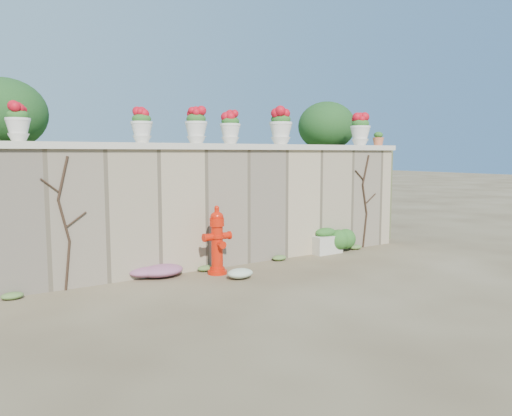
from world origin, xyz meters
TOP-DOWN VIEW (x-y plane):
  - ground at (0.00, 0.00)m, footprint 80.00×80.00m
  - stone_wall at (0.00, 1.80)m, footprint 8.00×0.40m
  - wall_cap at (0.00, 1.80)m, footprint 8.10×0.52m
  - raised_fill at (0.00, 5.00)m, footprint 9.00×6.00m
  - back_shrub_left at (-3.20, 3.00)m, footprint 1.30×1.30m
  - back_shrub_right at (3.40, 3.00)m, footprint 1.30×1.30m
  - vine_left at (-2.67, 1.58)m, footprint 0.60×0.04m
  - vine_right at (3.23, 1.58)m, footprint 0.60×0.04m
  - fire_hydrant at (-0.43, 1.24)m, footprint 0.47×0.33m
  - planter_box at (2.14, 1.55)m, footprint 0.60×0.36m
  - green_shrub at (2.52, 1.53)m, footprint 0.60×0.54m
  - magenta_clump at (-1.39, 1.53)m, footprint 0.89×0.59m
  - white_flowers at (-0.29, 0.77)m, footprint 0.54×0.43m
  - urn_pot_0 at (-3.18, 1.80)m, footprint 0.33×0.33m
  - urn_pot_1 at (-1.43, 1.80)m, footprint 0.34×0.34m
  - urn_pot_2 at (-0.49, 1.80)m, footprint 0.37×0.37m
  - urn_pot_3 at (0.16, 1.80)m, footprint 0.36×0.36m
  - urn_pot_4 at (1.23, 1.80)m, footprint 0.42×0.42m
  - urn_pot_5 at (3.26, 1.80)m, footprint 0.41×0.41m
  - terracotta_pot at (3.80, 1.80)m, footprint 0.23×0.23m

SIDE VIEW (x-z plane):
  - ground at x=0.00m, z-range 0.00..0.00m
  - white_flowers at x=-0.29m, z-range 0.00..0.20m
  - magenta_clump at x=-1.39m, z-range 0.00..0.24m
  - planter_box at x=2.14m, z-range -0.02..0.48m
  - green_shrub at x=2.52m, z-range 0.00..0.57m
  - fire_hydrant at x=-0.43m, z-range 0.00..1.10m
  - vine_left at x=-2.67m, z-range 0.04..1.94m
  - vine_right at x=3.23m, z-range 0.04..1.94m
  - stone_wall at x=0.00m, z-range 0.00..2.00m
  - raised_fill at x=0.00m, z-range 0.00..2.00m
  - wall_cap at x=0.00m, z-range 2.00..2.10m
  - terracotta_pot at x=3.80m, z-range 2.09..2.37m
  - urn_pot_0 at x=-3.18m, z-range 2.10..2.61m
  - urn_pot_1 at x=-1.43m, z-range 2.10..2.63m
  - urn_pot_3 at x=0.16m, z-range 2.10..2.66m
  - urn_pot_2 at x=-0.49m, z-range 2.10..2.68m
  - urn_pot_5 at x=3.26m, z-range 2.10..2.74m
  - urn_pot_4 at x=1.23m, z-range 2.10..2.76m
  - back_shrub_left at x=-3.20m, z-range 2.00..3.10m
  - back_shrub_right at x=3.40m, z-range 2.00..3.10m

